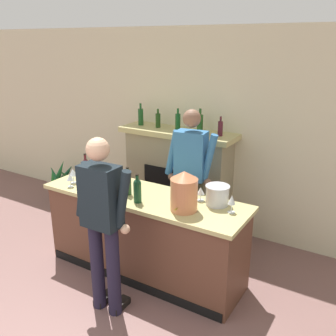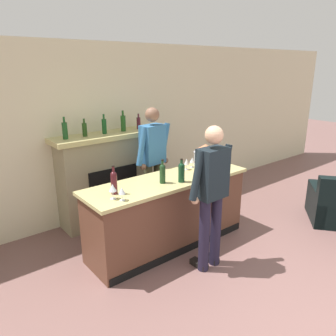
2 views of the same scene
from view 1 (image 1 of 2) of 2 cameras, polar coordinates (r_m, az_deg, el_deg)
wall_back_panel at (r=5.12m, az=7.22°, el=5.31°), size 12.00×0.07×2.75m
bar_counter at (r=4.31m, az=-3.62°, el=-10.00°), size 2.35×0.72×0.97m
fireplace_stone at (r=5.28m, az=1.51°, el=-1.58°), size 1.64×0.52×1.74m
potted_plant_corner at (r=6.49m, az=-15.96°, el=-1.97°), size 0.46×0.46×0.68m
person_customer at (r=3.54m, az=-9.94°, el=-7.88°), size 0.66×0.31×1.78m
person_bartender at (r=4.49m, az=3.44°, el=-1.31°), size 0.66×0.34×1.83m
copper_dispenser at (r=3.66m, az=2.46°, el=-3.50°), size 0.27×0.31×0.41m
ice_bucket_steel at (r=3.85m, az=7.53°, el=-4.12°), size 0.25×0.25×0.21m
wine_bottle_port_short at (r=4.53m, az=-12.39°, el=-0.17°), size 0.07×0.07×0.34m
wine_bottle_burgundy_dark at (r=3.87m, az=-4.69°, el=-3.30°), size 0.08×0.08×0.31m
wine_bottle_riesling_slim at (r=4.08m, az=-6.14°, el=-2.18°), size 0.08×0.08×0.31m
wine_glass_back_row at (r=4.42m, az=-14.71°, el=-1.43°), size 0.08×0.08×0.16m
wine_glass_by_dispenser at (r=3.92m, az=4.99°, el=-3.56°), size 0.08×0.08×0.15m
wine_glass_front_left at (r=3.69m, az=9.69°, el=-4.91°), size 0.07×0.07×0.18m
wine_glass_near_bucket at (r=3.95m, az=2.95°, el=-3.19°), size 0.08×0.08×0.17m
wine_glass_front_right at (r=4.52m, az=-14.29°, el=-0.68°), size 0.09×0.09×0.18m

